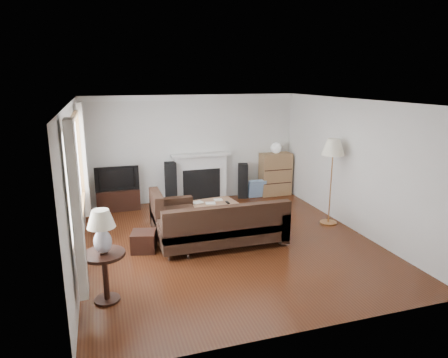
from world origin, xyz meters
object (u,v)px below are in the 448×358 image
object	(u,v)px
sectional_sofa	(223,224)
coffee_table	(210,212)
side_table	(106,277)
floor_lamp	(331,182)
tv_stand	(118,199)
bookshelf	(275,174)

from	to	relation	value
sectional_sofa	coffee_table	distance (m)	1.23
coffee_table	side_table	xyz separation A→B (m)	(-2.09, -2.48, 0.13)
side_table	floor_lamp	bearing A→B (deg)	20.85
tv_stand	coffee_table	distance (m)	2.22
sectional_sofa	side_table	xyz separation A→B (m)	(-2.00, -1.27, -0.04)
bookshelf	floor_lamp	size ratio (longest dim) A/B	0.61
tv_stand	coffee_table	bearing A→B (deg)	-38.63
sectional_sofa	side_table	distance (m)	2.37
bookshelf	floor_lamp	xyz separation A→B (m)	(0.17, -2.24, 0.34)
tv_stand	side_table	size ratio (longest dim) A/B	1.36
tv_stand	floor_lamp	bearing A→B (deg)	-28.78
tv_stand	sectional_sofa	bearing A→B (deg)	-57.68
floor_lamp	side_table	xyz separation A→B (m)	(-4.37, -1.66, -0.52)
sectional_sofa	tv_stand	bearing A→B (deg)	122.32
sectional_sofa	floor_lamp	bearing A→B (deg)	9.38
floor_lamp	side_table	size ratio (longest dim) A/B	2.53
tv_stand	floor_lamp	distance (m)	4.62
coffee_table	floor_lamp	distance (m)	2.51
bookshelf	side_table	xyz separation A→B (m)	(-4.20, -3.90, -0.19)
coffee_table	side_table	size ratio (longest dim) A/B	1.56
sectional_sofa	side_table	bearing A→B (deg)	-147.51
coffee_table	side_table	world-z (taller)	side_table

